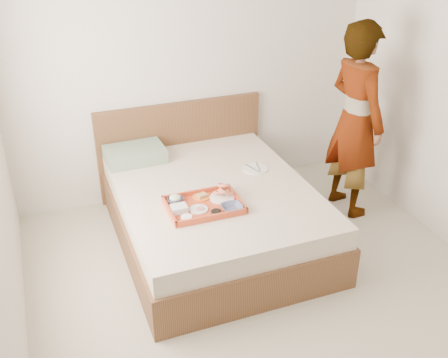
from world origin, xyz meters
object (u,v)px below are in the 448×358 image
object	(u,v)px
bed	(214,214)
person	(355,121)
tray	(204,205)
dinner_plate	(255,169)

from	to	relation	value
bed	person	size ratio (longest dim) A/B	1.11
bed	tray	size ratio (longest dim) A/B	3.46
bed	person	distance (m)	1.53
dinner_plate	person	distance (m)	1.00
bed	tray	distance (m)	0.44
tray	dinner_plate	bearing A→B (deg)	36.19
dinner_plate	person	world-z (taller)	person
bed	person	xyz separation A→B (m)	(1.39, 0.08, 0.63)
dinner_plate	bed	bearing A→B (deg)	-158.30
bed	dinner_plate	xyz separation A→B (m)	(0.46, 0.18, 0.27)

